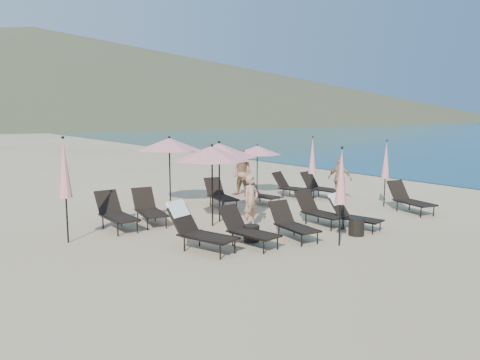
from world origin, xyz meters
TOP-DOWN VIEW (x-y plane):
  - ground at (0.00, 0.00)m, footprint 800.00×800.00m
  - volcanic_headland at (71.37, 302.62)m, footprint 690.00×690.00m
  - lounger_0 at (-4.45, 0.62)m, footprint 1.19×1.93m
  - lounger_1 at (-3.25, 0.19)m, footprint 0.91×1.73m
  - lounger_2 at (-1.89, 0.03)m, footprint 0.79×1.66m
  - lounger_3 at (-0.21, 0.73)m, footprint 0.65×1.66m
  - lounger_4 at (0.23, -0.14)m, footprint 0.89×1.63m
  - lounger_5 at (3.54, 0.20)m, footprint 1.01×1.83m
  - lounger_6 at (-5.27, 3.79)m, footprint 0.70×1.79m
  - lounger_7 at (-4.21, 3.85)m, footprint 0.93×1.82m
  - lounger_8 at (-1.06, 4.72)m, footprint 0.90×1.77m
  - lounger_9 at (0.39, 4.25)m, footprint 0.80×1.54m
  - lounger_10 at (2.22, 4.53)m, footprint 1.13×1.81m
  - lounger_11 at (3.09, 3.89)m, footprint 0.82×1.76m
  - umbrella_open_0 at (-2.83, 2.45)m, footprint 2.25×2.25m
  - umbrella_open_1 at (-2.36, 2.78)m, footprint 2.31×2.31m
  - umbrella_open_2 at (-2.43, 5.87)m, footprint 2.33×2.33m
  - umbrella_open_3 at (1.47, 5.82)m, footprint 1.92×1.92m
  - umbrella_closed_0 at (-1.38, -1.16)m, footprint 0.29×0.29m
  - umbrella_closed_1 at (2.33, 3.58)m, footprint 0.29×0.29m
  - umbrella_closed_2 at (-6.80, 3.12)m, footprint 0.32×0.32m
  - umbrella_closed_3 at (3.66, 1.29)m, footprint 0.28×0.28m
  - side_table_0 at (-2.92, 0.45)m, footprint 0.42×0.42m
  - side_table_1 at (-0.25, -0.75)m, footprint 0.43×0.43m
  - beachgoer_a at (-1.96, 1.72)m, footprint 0.62×0.47m
  - beachgoer_b at (0.83, 6.01)m, footprint 0.97×1.09m
  - beachgoer_c at (3.35, 3.10)m, footprint 0.65×1.04m

SIDE VIEW (x-z plane):
  - ground at x=0.00m, z-range 0.00..0.00m
  - side_table_0 at x=-2.92m, z-range 0.00..0.42m
  - side_table_1 at x=-0.25m, z-range 0.00..0.49m
  - lounger_9 at x=0.39m, z-range -0.03..0.82m
  - lounger_2 at x=-1.89m, z-range -0.03..0.89m
  - lounger_1 at x=-3.25m, z-range -0.03..0.91m
  - lounger_3 at x=-0.21m, z-range -0.03..0.92m
  - lounger_8 at x=-1.06m, z-range -0.03..0.94m
  - lounger_10 at x=2.22m, z-range -0.03..0.95m
  - lounger_11 at x=3.09m, z-range -0.03..0.95m
  - lounger_4 at x=0.23m, z-range -0.02..0.94m
  - lounger_5 at x=3.54m, z-range -0.03..0.96m
  - lounger_7 at x=-4.21m, z-range -0.03..0.97m
  - lounger_6 at x=-5.27m, z-range -0.03..1.00m
  - lounger_0 at x=-4.45m, z-range -0.03..1.11m
  - beachgoer_a at x=-1.96m, z-range 0.00..1.53m
  - beachgoer_c at x=3.35m, z-range 0.00..1.65m
  - beachgoer_b at x=0.83m, z-range 0.00..1.86m
  - umbrella_closed_3 at x=3.66m, z-range 0.47..2.84m
  - umbrella_closed_1 at x=2.33m, z-range 0.48..2.94m
  - umbrella_closed_0 at x=-1.38m, z-range 0.49..2.98m
  - umbrella_open_3 at x=1.47m, z-range 0.80..2.87m
  - umbrella_closed_2 at x=-6.80m, z-range 0.54..3.27m
  - umbrella_open_0 at x=-2.83m, z-range 0.93..3.35m
  - umbrella_open_1 at x=-2.36m, z-range 0.95..3.43m
  - umbrella_open_2 at x=-2.43m, z-range 0.96..3.47m
  - volcanic_headland at x=71.37m, z-range -1.01..53.99m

